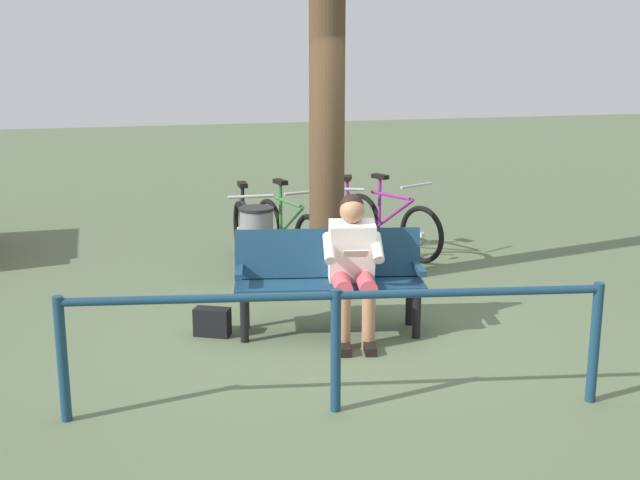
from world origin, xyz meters
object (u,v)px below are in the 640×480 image
Objects in this scene: handbag at (212,322)px; litter_bin at (257,248)px; bench at (329,273)px; tree_trunk at (327,83)px; bicycle_black at (345,228)px; bicycle_orange at (288,232)px; bicycle_blue at (246,237)px; person_reading at (353,260)px; bicycle_red at (390,225)px.

litter_bin reaches higher than handbag.
tree_trunk is (-0.34, -1.25, 1.55)m from bench.
bench is 2.49m from bicycle_black.
bicycle_black is (-0.54, -1.07, -1.70)m from tree_trunk.
bicycle_orange and bicycle_blue have the same top height.
bicycle_red is (-1.28, -2.53, -0.31)m from person_reading.
tree_trunk is at bearing -85.74° from person_reading.
person_reading is 4.00× the size of handbag.
bicycle_red reaches higher than bench.
bench is 1.07× the size of bicycle_red.
handbag is 0.07× the size of tree_trunk.
bicycle_red is at bearing -137.73° from handbag.
tree_trunk reaches higher than bicycle_orange.
bicycle_black is at bearing 82.65° from bicycle_orange.
person_reading is 1.31m from handbag.
person_reading is 0.29× the size of tree_trunk.
bicycle_black is (0.55, 0.01, 0.00)m from bicycle_red.
bicycle_orange is (-1.17, -2.13, 0.24)m from handbag.
bicycle_black is at bearing -94.29° from person_reading.
handbag is 2.90m from bicycle_black.
litter_bin is (-0.64, -1.23, 0.30)m from handbag.
bicycle_blue is at bearing -54.79° from tree_trunk.
bicycle_red is 1.75m from bicycle_blue.
bench is at bearing -55.33° from bicycle_red.
bicycle_black is (-0.73, -2.52, -0.31)m from person_reading.
bicycle_blue is (0.49, 0.07, 0.00)m from bicycle_orange.
bicycle_red is at bearing -105.02° from person_reading.
bench is 2.74m from bicycle_red.
bench is 2.27m from bicycle_orange.
handbag is (0.99, -0.13, -0.39)m from bench.
bicycle_orange reaches higher than bench.
bicycle_orange is at bearing -78.83° from person_reading.
bicycle_blue is at bearing -94.70° from bicycle_orange.
person_reading is at bearing -13.73° from bicycle_orange.
bench is at bearing 10.23° from bicycle_blue.
bicycle_red is at bearing -109.70° from bench.
person_reading is 1.42× the size of litter_bin.
litter_bin is 0.54× the size of bicycle_black.
person_reading is at bearing 6.54° from bicycle_black.
litter_bin is at bearing -0.72° from bicycle_blue.
litter_bin is at bearing -43.84° from bicycle_orange.
tree_trunk is 4.87× the size of litter_bin.
bicycle_red and bicycle_black have the same top height.
bicycle_red is (-1.43, -2.33, -0.15)m from bench.
bicycle_black is 0.70m from bicycle_orange.
person_reading is 0.71× the size of bicycle_blue.
tree_trunk reaches higher than bicycle_black.
bicycle_black and bicycle_orange have the same top height.
litter_bin is at bearing -85.23° from bicycle_red.
bicycle_black is at bearing -142.02° from litter_bin.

